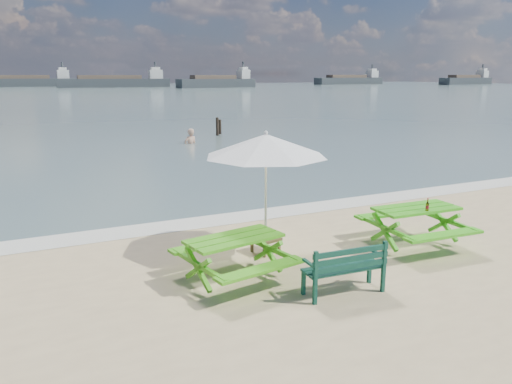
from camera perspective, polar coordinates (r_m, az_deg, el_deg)
name	(u,v)px	position (r m, az deg, el deg)	size (l,w,h in m)	color
sea	(46,94)	(91.10, -22.89, 10.24)	(300.00, 300.00, 0.00)	slate
foam_strip	(247,216)	(12.02, -1.07, -2.77)	(22.00, 0.90, 0.01)	silver
picnic_table_left	(235,260)	(8.30, -2.46, -7.73)	(1.86, 2.01, 0.75)	#44A619
picnic_table_right	(415,227)	(10.40, 17.73, -3.86)	(1.75, 1.93, 0.79)	green
park_bench	(343,278)	(8.00, 9.96, -9.67)	(1.32, 0.53, 0.80)	#0E3A2D
side_table	(265,245)	(9.61, 1.09, -6.03)	(0.56, 0.56, 0.30)	brown
patio_umbrella	(266,145)	(9.15, 1.14, 5.35)	(2.78, 2.78, 2.28)	silver
beer_bottle	(427,207)	(10.05, 18.99, -1.61)	(0.06, 0.06, 0.24)	#935915
swimmer	(191,147)	(24.90, -7.48, 5.07)	(0.76, 0.58, 1.86)	tan
mooring_pilings	(218,128)	(28.19, -4.31, 7.26)	(0.56, 0.76, 1.20)	black
cargo_ships	(246,82)	(143.56, -1.12, 12.51)	(150.63, 34.46, 4.40)	#343A3D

